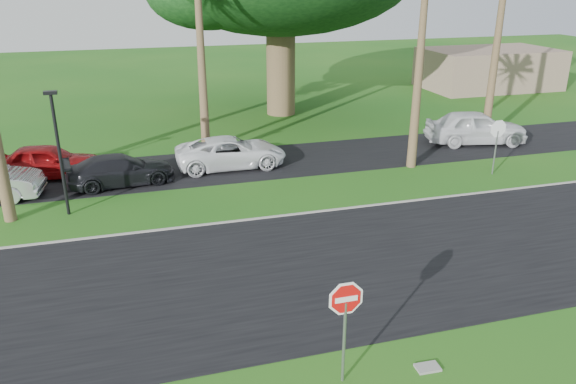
# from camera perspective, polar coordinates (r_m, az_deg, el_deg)

# --- Properties ---
(ground) EXTENTS (120.00, 120.00, 0.00)m
(ground) POSITION_cam_1_polar(r_m,az_deg,el_deg) (15.33, -0.41, -11.99)
(ground) COLOR #195715
(ground) RESTS_ON ground
(road) EXTENTS (120.00, 8.00, 0.02)m
(road) POSITION_cam_1_polar(r_m,az_deg,el_deg) (16.97, -2.26, -8.40)
(road) COLOR black
(road) RESTS_ON ground
(parking_strip) EXTENTS (120.00, 5.00, 0.02)m
(parking_strip) POSITION_cam_1_polar(r_m,az_deg,el_deg) (26.45, -7.78, 2.55)
(parking_strip) COLOR black
(parking_strip) RESTS_ON ground
(curb) EXTENTS (120.00, 0.12, 0.06)m
(curb) POSITION_cam_1_polar(r_m,az_deg,el_deg) (20.50, -5.01, -2.93)
(curb) COLOR gray
(curb) RESTS_ON ground
(stop_sign_near) EXTENTS (1.05, 0.07, 2.62)m
(stop_sign_near) POSITION_cam_1_polar(r_m,az_deg,el_deg) (12.12, 5.84, -12.03)
(stop_sign_near) COLOR gray
(stop_sign_near) RESTS_ON ground
(stop_sign_far) EXTENTS (1.05, 0.07, 2.62)m
(stop_sign_far) POSITION_cam_1_polar(r_m,az_deg,el_deg) (26.39, 20.49, 5.35)
(stop_sign_far) COLOR gray
(stop_sign_far) RESTS_ON ground
(streetlight_right) EXTENTS (0.45, 0.25, 4.64)m
(streetlight_right) POSITION_cam_1_polar(r_m,az_deg,el_deg) (21.77, -22.28, 4.33)
(streetlight_right) COLOR black
(streetlight_right) RESTS_ON ground
(building_far) EXTENTS (10.00, 6.00, 3.00)m
(building_far) POSITION_cam_1_polar(r_m,az_deg,el_deg) (47.66, 19.70, 11.72)
(building_far) COLOR gray
(building_far) RESTS_ON ground
(car_red) EXTENTS (4.59, 2.31, 1.50)m
(car_red) POSITION_cam_1_polar(r_m,az_deg,el_deg) (26.73, -23.29, 2.84)
(car_red) COLOR maroon
(car_red) RESTS_ON ground
(car_dark) EXTENTS (4.68, 2.42, 1.30)m
(car_dark) POSITION_cam_1_polar(r_m,az_deg,el_deg) (24.80, -16.66, 2.12)
(car_dark) COLOR black
(car_dark) RESTS_ON ground
(car_minivan) EXTENTS (5.07, 2.35, 1.41)m
(car_minivan) POSITION_cam_1_polar(r_m,az_deg,el_deg) (26.11, -5.81, 4.00)
(car_minivan) COLOR white
(car_minivan) RESTS_ON ground
(car_pickup) EXTENTS (5.50, 3.15, 1.76)m
(car_pickup) POSITION_cam_1_polar(r_m,az_deg,el_deg) (31.27, 18.55, 6.23)
(car_pickup) COLOR white
(car_pickup) RESTS_ON ground
(utility_slab) EXTENTS (0.56, 0.37, 0.06)m
(utility_slab) POSITION_cam_1_polar(r_m,az_deg,el_deg) (13.78, 14.00, -16.92)
(utility_slab) COLOR gray
(utility_slab) RESTS_ON ground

